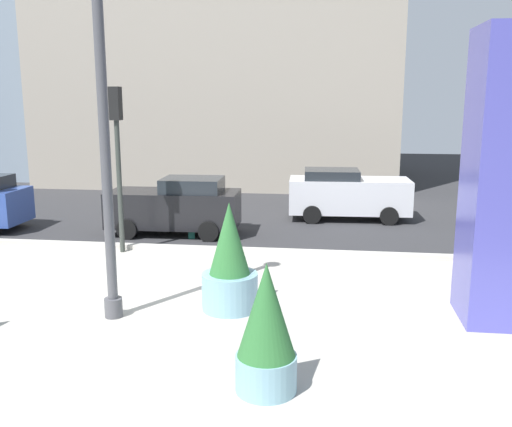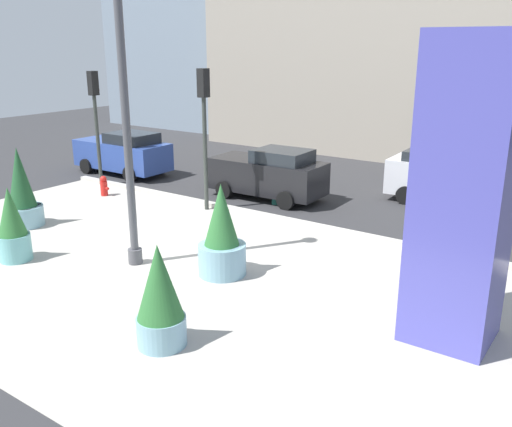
{
  "view_description": "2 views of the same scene",
  "coord_description": "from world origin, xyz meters",
  "px_view_note": "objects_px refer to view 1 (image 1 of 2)",
  "views": [
    {
      "loc": [
        3.75,
        -12.27,
        4.34
      ],
      "look_at": [
        2.11,
        0.08,
        1.79
      ],
      "focal_mm": 39.73,
      "sensor_mm": 36.0,
      "label": 1
    },
    {
      "loc": [
        9.6,
        -11.01,
        5.43
      ],
      "look_at": [
        2.22,
        -0.47,
        1.45
      ],
      "focal_mm": 38.96,
      "sensor_mm": 36.0,
      "label": 2
    }
  ],
  "objects_px": {
    "car_intersection": "(176,206)",
    "car_curb_east": "(347,194)",
    "lamp_post": "(105,144)",
    "potted_plant_mid_plaza": "(266,330)",
    "potted_plant_curbside": "(230,265)",
    "art_pillar_blue": "(511,179)",
    "traffic_light_corner": "(117,142)",
    "pedestrian_by_curb": "(191,211)"
  },
  "relations": [
    {
      "from": "car_intersection",
      "to": "car_curb_east",
      "type": "bearing_deg",
      "value": 28.96
    },
    {
      "from": "lamp_post",
      "to": "car_curb_east",
      "type": "distance_m",
      "value": 11.59
    },
    {
      "from": "potted_plant_mid_plaza",
      "to": "car_intersection",
      "type": "height_order",
      "value": "potted_plant_mid_plaza"
    },
    {
      "from": "potted_plant_curbside",
      "to": "car_curb_east",
      "type": "xyz_separation_m",
      "value": [
        2.65,
        9.45,
        -0.03
      ]
    },
    {
      "from": "lamp_post",
      "to": "art_pillar_blue",
      "type": "height_order",
      "value": "lamp_post"
    },
    {
      "from": "art_pillar_blue",
      "to": "lamp_post",
      "type": "bearing_deg",
      "value": -173.23
    },
    {
      "from": "car_intersection",
      "to": "traffic_light_corner",
      "type": "bearing_deg",
      "value": -112.0
    },
    {
      "from": "art_pillar_blue",
      "to": "traffic_light_corner",
      "type": "relative_size",
      "value": 1.22
    },
    {
      "from": "potted_plant_mid_plaza",
      "to": "car_intersection",
      "type": "bearing_deg",
      "value": 112.69
    },
    {
      "from": "lamp_post",
      "to": "car_curb_east",
      "type": "xyz_separation_m",
      "value": [
        4.9,
        10.19,
        -2.55
      ]
    },
    {
      "from": "lamp_post",
      "to": "pedestrian_by_curb",
      "type": "bearing_deg",
      "value": 90.37
    },
    {
      "from": "potted_plant_curbside",
      "to": "car_intersection",
      "type": "bearing_deg",
      "value": 114.38
    },
    {
      "from": "potted_plant_mid_plaza",
      "to": "car_curb_east",
      "type": "relative_size",
      "value": 0.46
    },
    {
      "from": "car_intersection",
      "to": "car_curb_east",
      "type": "height_order",
      "value": "car_intersection"
    },
    {
      "from": "art_pillar_blue",
      "to": "car_intersection",
      "type": "relative_size",
      "value": 1.34
    },
    {
      "from": "car_intersection",
      "to": "potted_plant_mid_plaza",
      "type": "bearing_deg",
      "value": -67.31
    },
    {
      "from": "art_pillar_blue",
      "to": "traffic_light_corner",
      "type": "xyz_separation_m",
      "value": [
        -9.27,
        3.85,
        0.31
      ]
    },
    {
      "from": "lamp_post",
      "to": "potted_plant_curbside",
      "type": "bearing_deg",
      "value": 18.08
    },
    {
      "from": "potted_plant_curbside",
      "to": "pedestrian_by_curb",
      "type": "xyz_separation_m",
      "value": [
        -2.29,
        5.92,
        -0.08
      ]
    },
    {
      "from": "traffic_light_corner",
      "to": "potted_plant_mid_plaza",
      "type": "bearing_deg",
      "value": -55.58
    },
    {
      "from": "pedestrian_by_curb",
      "to": "lamp_post",
      "type": "bearing_deg",
      "value": -89.63
    },
    {
      "from": "potted_plant_curbside",
      "to": "car_curb_east",
      "type": "relative_size",
      "value": 0.52
    },
    {
      "from": "potted_plant_mid_plaza",
      "to": "potted_plant_curbside",
      "type": "bearing_deg",
      "value": 109.24
    },
    {
      "from": "potted_plant_mid_plaza",
      "to": "car_intersection",
      "type": "distance_m",
      "value": 10.44
    },
    {
      "from": "car_intersection",
      "to": "pedestrian_by_curb",
      "type": "distance_m",
      "value": 0.76
    },
    {
      "from": "potted_plant_curbside",
      "to": "car_curb_east",
      "type": "bearing_deg",
      "value": 74.36
    },
    {
      "from": "lamp_post",
      "to": "pedestrian_by_curb",
      "type": "xyz_separation_m",
      "value": [
        -0.04,
        6.65,
        -2.6
      ]
    },
    {
      "from": "art_pillar_blue",
      "to": "car_curb_east",
      "type": "xyz_separation_m",
      "value": [
        -2.78,
        9.27,
        -1.9
      ]
    },
    {
      "from": "pedestrian_by_curb",
      "to": "potted_plant_mid_plaza",
      "type": "bearing_deg",
      "value": -69.5
    },
    {
      "from": "potted_plant_mid_plaza",
      "to": "potted_plant_curbside",
      "type": "xyz_separation_m",
      "value": [
        -1.13,
        3.25,
        -0.02
      ]
    },
    {
      "from": "traffic_light_corner",
      "to": "pedestrian_by_curb",
      "type": "height_order",
      "value": "traffic_light_corner"
    },
    {
      "from": "potted_plant_mid_plaza",
      "to": "pedestrian_by_curb",
      "type": "height_order",
      "value": "potted_plant_mid_plaza"
    },
    {
      "from": "art_pillar_blue",
      "to": "potted_plant_mid_plaza",
      "type": "xyz_separation_m",
      "value": [
        -4.29,
        -3.43,
        -1.86
      ]
    },
    {
      "from": "traffic_light_corner",
      "to": "car_curb_east",
      "type": "distance_m",
      "value": 8.75
    },
    {
      "from": "art_pillar_blue",
      "to": "potted_plant_mid_plaza",
      "type": "distance_m",
      "value": 5.79
    },
    {
      "from": "lamp_post",
      "to": "potted_plant_curbside",
      "type": "height_order",
      "value": "lamp_post"
    },
    {
      "from": "car_intersection",
      "to": "lamp_post",
      "type": "bearing_deg",
      "value": -84.84
    },
    {
      "from": "potted_plant_mid_plaza",
      "to": "car_intersection",
      "type": "xyz_separation_m",
      "value": [
        -4.03,
        9.63,
        -0.05
      ]
    },
    {
      "from": "lamp_post",
      "to": "car_intersection",
      "type": "relative_size",
      "value": 1.69
    },
    {
      "from": "potted_plant_mid_plaza",
      "to": "lamp_post",
      "type": "bearing_deg",
      "value": 143.39
    },
    {
      "from": "car_curb_east",
      "to": "pedestrian_by_curb",
      "type": "xyz_separation_m",
      "value": [
        -4.94,
        -3.53,
        -0.05
      ]
    },
    {
      "from": "traffic_light_corner",
      "to": "car_intersection",
      "type": "distance_m",
      "value": 3.38
    }
  ]
}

